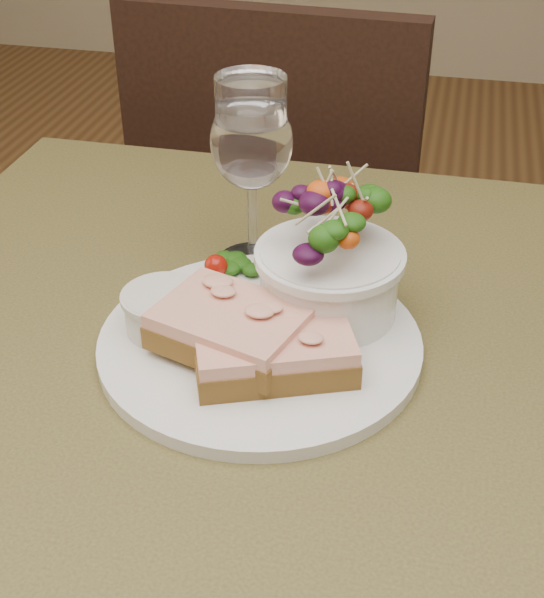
% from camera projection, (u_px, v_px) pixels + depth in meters
% --- Properties ---
extents(cafe_table, '(0.80, 0.80, 0.75)m').
position_uv_depth(cafe_table, '(274.00, 454.00, 0.75)').
color(cafe_table, '#40381B').
rests_on(cafe_table, ground).
extents(chair_far, '(0.44, 0.44, 0.90)m').
position_uv_depth(chair_far, '(294.00, 322.00, 1.53)').
color(chair_far, black).
rests_on(chair_far, ground).
extents(dinner_plate, '(0.27, 0.27, 0.01)m').
position_uv_depth(dinner_plate, '(260.00, 343.00, 0.70)').
color(dinner_plate, white).
rests_on(dinner_plate, cafe_table).
extents(sandwich_front, '(0.15, 0.13, 0.03)m').
position_uv_depth(sandwich_front, '(272.00, 344.00, 0.67)').
color(sandwich_front, '#4F3415').
rests_on(sandwich_front, dinner_plate).
extents(sandwich_back, '(0.14, 0.12, 0.03)m').
position_uv_depth(sandwich_back, '(231.00, 327.00, 0.67)').
color(sandwich_back, '#4F3415').
rests_on(sandwich_back, dinner_plate).
extents(ramekin, '(0.07, 0.07, 0.04)m').
position_uv_depth(ramekin, '(164.00, 310.00, 0.70)').
color(ramekin, silver).
rests_on(ramekin, dinner_plate).
extents(salad_bowl, '(0.12, 0.12, 0.13)m').
position_uv_depth(salad_bowl, '(330.00, 253.00, 0.70)').
color(salad_bowl, white).
rests_on(salad_bowl, dinner_plate).
extents(garnish, '(0.05, 0.04, 0.02)m').
position_uv_depth(garnish, '(228.00, 267.00, 0.78)').
color(garnish, '#173E0B').
rests_on(garnish, dinner_plate).
extents(wine_glass, '(0.08, 0.08, 0.18)m').
position_uv_depth(wine_glass, '(252.00, 147.00, 0.76)').
color(wine_glass, white).
rests_on(wine_glass, cafe_table).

